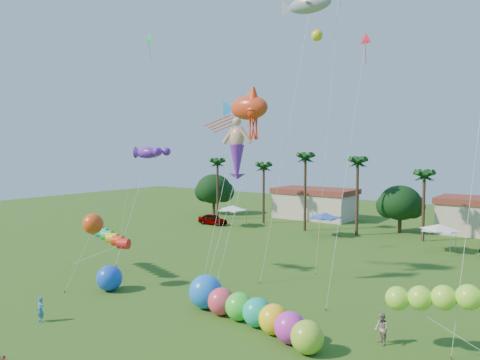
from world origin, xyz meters
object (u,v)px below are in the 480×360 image
Objects in this scene: spectator_b at (382,329)px; spectator_a at (40,310)px; blue_ball at (109,278)px; car_a at (213,219)px; caterpillar_inflatable at (247,309)px.

spectator_a is at bearing -106.05° from spectator_b.
blue_ball is at bearing -125.39° from spectator_b.
blue_ball is (13.51, -29.59, 0.26)m from car_a.
caterpillar_inflatable is at bearing -139.41° from car_a.
spectator_b reaches higher than car_a.
spectator_a is 13.44m from caterpillar_inflatable.
spectator_b is at bearing -129.76° from car_a.
caterpillar_inflatable is (-8.06, -2.05, 0.07)m from spectator_b.
spectator_b is at bearing 7.03° from blue_ball.
caterpillar_inflatable reaches higher than car_a.
car_a is at bearing 114.54° from blue_ball.
spectator_a is 0.14× the size of caterpillar_inflatable.
blue_ball is at bearing 107.06° from spectator_a.
spectator_a is 0.88× the size of spectator_b.
car_a is at bearing 145.63° from caterpillar_inflatable.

